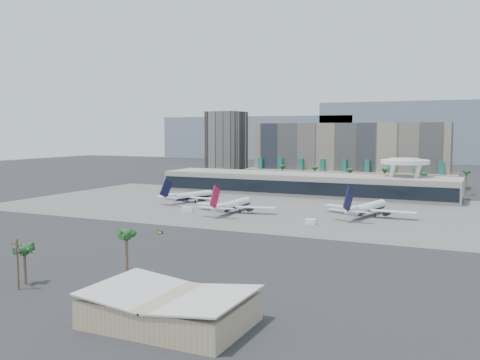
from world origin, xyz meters
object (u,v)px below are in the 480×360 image
at_px(airliner_left, 190,196).
at_px(service_vehicle_a, 187,209).
at_px(airliner_centre, 233,205).
at_px(utility_pole, 17,260).
at_px(airliner_right, 367,208).
at_px(service_vehicle_b, 311,222).
at_px(taxiway_sign, 160,232).

xyz_separation_m(airliner_left, service_vehicle_a, (15.39, -29.11, -2.16)).
bearing_deg(airliner_centre, utility_pole, -86.51).
relative_size(airliner_right, service_vehicle_a, 8.80).
xyz_separation_m(service_vehicle_b, taxiway_sign, (-43.33, -41.53, -0.52)).
height_order(service_vehicle_a, service_vehicle_b, service_vehicle_a).
distance_m(airliner_centre, service_vehicle_a, 21.15).
bearing_deg(airliner_centre, taxiway_sign, -91.37).
bearing_deg(taxiway_sign, airliner_left, 117.36).
relative_size(utility_pole, service_vehicle_a, 2.47).
bearing_deg(airliner_right, taxiway_sign, -118.05).
distance_m(airliner_left, airliner_centre, 41.64).
bearing_deg(service_vehicle_a, airliner_left, 101.89).
xyz_separation_m(airliner_right, taxiway_sign, (-59.42, -70.16, -3.26)).
height_order(airliner_left, service_vehicle_b, airliner_left).
height_order(airliner_right, service_vehicle_b, airliner_right).
bearing_deg(airliner_right, service_vehicle_a, -152.42).
bearing_deg(taxiway_sign, service_vehicle_a, 114.23).
bearing_deg(service_vehicle_b, airliner_left, 151.35).
height_order(airliner_right, taxiway_sign, airliner_right).
bearing_deg(service_vehicle_a, airliner_centre, 3.26).
bearing_deg(taxiway_sign, service_vehicle_b, 48.22).
bearing_deg(service_vehicle_b, service_vehicle_a, 169.96).
height_order(airliner_centre, taxiway_sign, airliner_centre).
bearing_deg(airliner_right, service_vehicle_b, -107.12).
bearing_deg(airliner_left, taxiway_sign, -49.96).
bearing_deg(airliner_left, utility_pole, -57.52).
xyz_separation_m(airliner_centre, service_vehicle_b, (41.11, -14.37, -2.52)).
height_order(service_vehicle_a, taxiway_sign, service_vehicle_a).
relative_size(airliner_centre, taxiway_sign, 17.95).
xyz_separation_m(service_vehicle_a, taxiway_sign, (17.63, -48.98, -0.68)).
bearing_deg(airliner_right, airliner_centre, -153.79).
bearing_deg(airliner_right, airliner_left, -172.69).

